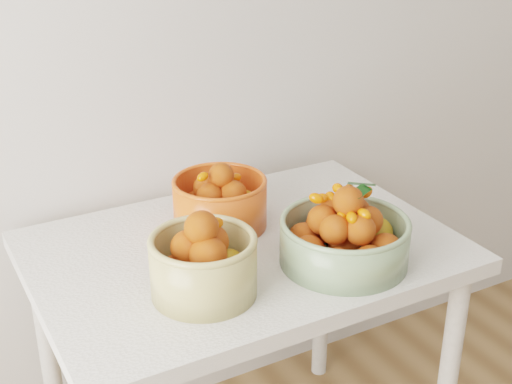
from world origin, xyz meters
TOP-DOWN VIEW (x-y plane):
  - table at (-0.21, 1.60)m, footprint 1.00×0.70m
  - bowl_cream at (-0.39, 1.45)m, footprint 0.30×0.30m
  - bowl_green at (-0.05, 1.42)m, footprint 0.36×0.36m
  - bowl_orange at (-0.21, 1.72)m, footprint 0.25×0.25m

SIDE VIEW (x-z plane):
  - table at x=-0.21m, z-range 0.28..1.03m
  - bowl_green at x=-0.05m, z-range 0.72..0.91m
  - bowl_orange at x=-0.21m, z-range 0.73..0.90m
  - bowl_cream at x=-0.39m, z-range 0.73..0.92m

